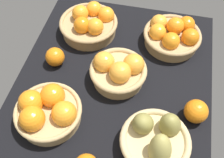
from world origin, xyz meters
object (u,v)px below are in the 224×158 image
Objects in this scene: basket_far_left at (172,35)px; basket_near_right at (47,111)px; loose_orange_side_gap at (196,111)px; basket_near_left at (90,24)px; loose_orange_front_gap at (55,57)px; basket_far_right_pears at (156,140)px; basket_center at (118,71)px.

basket_far_left is 1.04× the size of basket_near_right.
loose_orange_side_gap is (-10.95, 47.72, -0.80)cm from basket_near_right.
basket_far_left is (-1.02, 34.25, -0.10)cm from basket_near_left.
loose_orange_front_gap is at bearing -102.94° from loose_orange_side_gap.
basket_far_right_pears is 2.74× the size of loose_orange_side_gap.
loose_orange_front_gap is (19.71, -8.34, -0.90)cm from basket_near_left.
basket_center reaches higher than basket_near_left.
basket_far_left is 34.81cm from loose_orange_side_gap.
basket_far_left is (-22.91, 17.37, -0.39)cm from basket_center.
loose_orange_side_gap reaches higher than loose_orange_front_gap.
basket_near_right is 24.01cm from loose_orange_front_gap.
basket_near_left reaches higher than loose_orange_side_gap.
basket_center is at bearing 85.05° from loose_orange_front_gap.
basket_far_right_pears is 1.05× the size of basket_center.
loose_orange_front_gap is at bearing -64.05° from basket_far_left.
basket_far_left is at bearing 91.71° from basket_near_left.
loose_orange_side_gap is at bearing 70.34° from basket_center.
basket_near_left is at bearing 176.67° from basket_near_right.
basket_far_right_pears is 48.92cm from loose_orange_front_gap.
basket_center is 0.90× the size of basket_far_left.
basket_near_left is 1.11× the size of basket_far_right_pears.
basket_near_right is (-2.17, -35.95, 0.15)cm from basket_far_right_pears.
loose_orange_side_gap is at bearing 18.37° from basket_far_left.
basket_center reaches higher than basket_near_right.
loose_orange_side_gap is (33.04, 10.97, -0.46)cm from basket_far_left.
basket_far_left is at bearing 142.84° from basket_center.
basket_far_right_pears is 28.54cm from basket_center.
basket_near_left is 3.03× the size of loose_orange_side_gap.
basket_center reaches higher than loose_orange_side_gap.
basket_center is 28.75cm from basket_far_left.
basket_near_left is at bearing -142.36° from basket_center.
basket_near_right is 48.97cm from loose_orange_side_gap.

